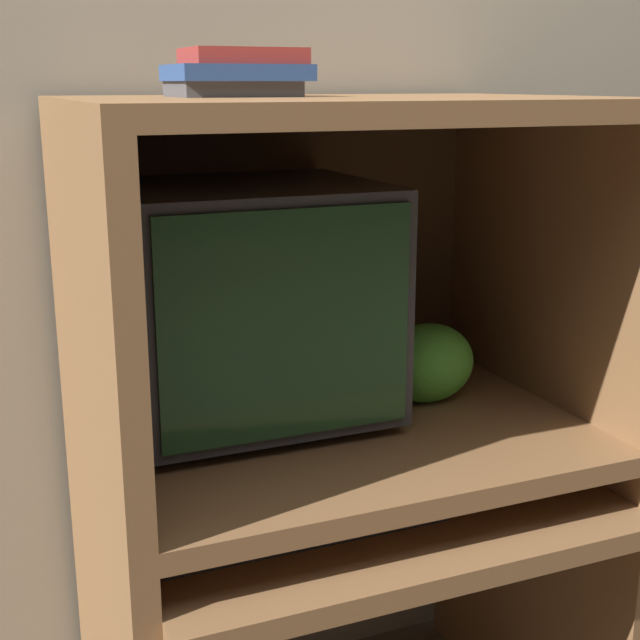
# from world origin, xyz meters

# --- Properties ---
(wall_back) EXTENTS (6.00, 0.06, 2.60)m
(wall_back) POSITION_xyz_m (0.00, 0.73, 1.30)
(wall_back) COLOR gray
(wall_back) RESTS_ON ground_plane
(desk_base) EXTENTS (0.91, 0.72, 0.64)m
(desk_base) POSITION_xyz_m (0.00, 0.30, 0.41)
(desk_base) COLOR brown
(desk_base) RESTS_ON ground_plane
(desk_monitor_shelf) EXTENTS (0.91, 0.67, 0.10)m
(desk_monitor_shelf) POSITION_xyz_m (0.00, 0.34, 0.72)
(desk_monitor_shelf) COLOR brown
(desk_monitor_shelf) RESTS_ON desk_base
(hutch_upper) EXTENTS (0.91, 0.67, 0.57)m
(hutch_upper) POSITION_xyz_m (0.00, 0.37, 1.13)
(hutch_upper) COLOR brown
(hutch_upper) RESTS_ON desk_monitor_shelf
(crt_monitor) EXTENTS (0.46, 0.41, 0.43)m
(crt_monitor) POSITION_xyz_m (-0.14, 0.43, 0.97)
(crt_monitor) COLOR #333338
(crt_monitor) RESTS_ON desk_monitor_shelf
(keyboard) EXTENTS (0.48, 0.17, 0.03)m
(keyboard) POSITION_xyz_m (-0.15, 0.18, 0.65)
(keyboard) COLOR #2D2D30
(keyboard) RESTS_ON desk_base
(mouse) EXTENTS (0.07, 0.05, 0.03)m
(mouse) POSITION_xyz_m (0.16, 0.17, 0.66)
(mouse) COLOR #28282B
(mouse) RESTS_ON desk_base
(snack_bag) EXTENTS (0.19, 0.14, 0.15)m
(snack_bag) POSITION_xyz_m (0.20, 0.38, 0.82)
(snack_bag) COLOR green
(snack_bag) RESTS_ON desk_monitor_shelf
(book_stack) EXTENTS (0.22, 0.17, 0.08)m
(book_stack) POSITION_xyz_m (-0.16, 0.41, 1.36)
(book_stack) COLOR #4C4C51
(book_stack) RESTS_ON hutch_upper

